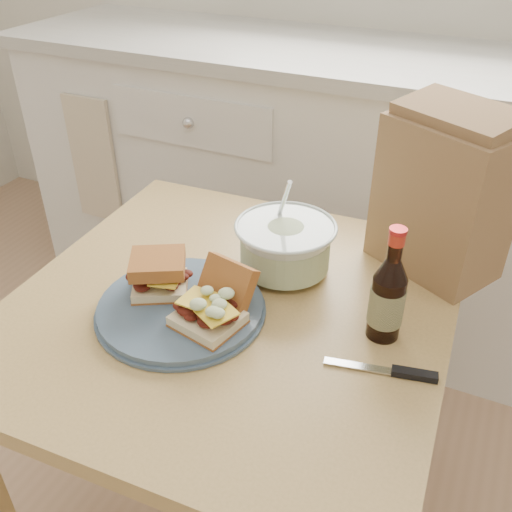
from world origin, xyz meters
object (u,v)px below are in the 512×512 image
at_px(beer_bottle, 388,297).
at_px(coleslaw_bowl, 285,248).
at_px(plate, 181,308).
at_px(dining_table, 231,341).
at_px(paper_bag, 443,198).

bearing_deg(beer_bottle, coleslaw_bowl, 142.48).
bearing_deg(beer_bottle, plate, -176.40).
height_order(dining_table, coleslaw_bowl, coleslaw_bowl).
xyz_separation_m(dining_table, coleslaw_bowl, (0.05, 0.15, 0.15)).
bearing_deg(plate, coleslaw_bowl, 60.17).
height_order(plate, beer_bottle, beer_bottle).
relative_size(dining_table, plate, 2.77).
relative_size(coleslaw_bowl, paper_bag, 0.66).
relative_size(dining_table, paper_bag, 2.75).
xyz_separation_m(plate, paper_bag, (0.39, 0.36, 0.15)).
distance_m(plate, beer_bottle, 0.38).
height_order(dining_table, plate, plate).
height_order(beer_bottle, paper_bag, paper_bag).
relative_size(dining_table, coleslaw_bowl, 4.14).
distance_m(dining_table, coleslaw_bowl, 0.22).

